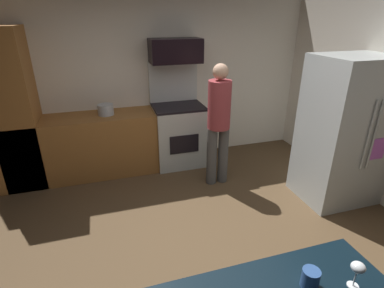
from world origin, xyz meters
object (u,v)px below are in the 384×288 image
Objects in this scene: wine_glass_near at (358,269)px; mug_coffee at (310,278)px; microwave at (175,51)px; stock_pot at (106,110)px; refrigerator at (344,132)px; person_cook at (219,120)px; oven_range at (178,132)px.

mug_coffee is at bearing 162.44° from wine_glass_near.
microwave is 3.36× the size of stock_pot.
microwave is 2.49m from refrigerator.
stock_pot is (-2.75, 1.54, 0.07)m from refrigerator.
microwave is 0.41× the size of refrigerator.
mug_coffee is (-0.22, 0.07, -0.07)m from wine_glass_near.
mug_coffee is at bearing -101.08° from person_cook.
person_cook is 7.57× the size of stock_pot.
stock_pot is at bearing 151.13° from person_cook.
refrigerator reaches higher than stock_pot.
person_cook is at bearing 78.92° from mug_coffee.
wine_glass_near is (-0.28, -2.61, 0.09)m from person_cook.
person_cook is (-1.34, 0.76, 0.03)m from refrigerator.
wine_glass_near is 1.51× the size of mug_coffee.
person_cook is 2.63m from wine_glass_near.
person_cook is at bearing 83.94° from wine_glass_near.
stock_pot is at bearing -175.67° from microwave.
microwave is 1.23m from person_cook.
mug_coffee is at bearing -92.39° from microwave.
mug_coffee is at bearing -74.61° from stock_pot.
refrigerator is at bearing -29.72° from person_cook.
microwave is 6.97× the size of mug_coffee.
microwave reaches higher than stock_pot.
microwave is 4.63× the size of wine_glass_near.
refrigerator is 11.31× the size of wine_glass_near.
oven_range is at bearing 137.78° from refrigerator.
mug_coffee is (-0.14, -3.40, -0.78)m from microwave.
refrigerator reaches higher than wine_glass_near.
refrigerator is at bearing -29.28° from stock_pot.
mug_coffee is at bearing -135.94° from refrigerator.
microwave is 3.55m from wine_glass_near.
wine_glass_near is (-1.62, -1.85, 0.12)m from refrigerator.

